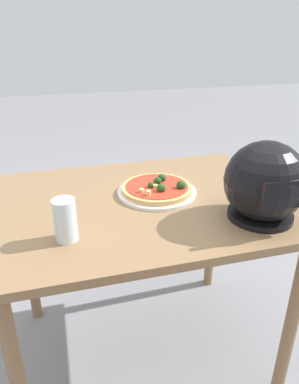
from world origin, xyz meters
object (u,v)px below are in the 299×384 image
(drinking_glass, at_px, (65,220))
(motorcycle_helmet, at_px, (265,183))
(dining_table, at_px, (142,223))
(pizza, at_px, (158,188))

(drinking_glass, bearing_deg, motorcycle_helmet, 176.87)
(dining_table, distance_m, drinking_glass, 0.39)
(motorcycle_helmet, distance_m, drinking_glass, 0.65)
(pizza, distance_m, motorcycle_helmet, 0.41)
(dining_table, distance_m, motorcycle_helmet, 0.49)
(dining_table, bearing_deg, drinking_glass, 34.72)
(motorcycle_helmet, bearing_deg, drinking_glass, -3.13)
(pizza, height_order, drinking_glass, drinking_glass)
(dining_table, height_order, pizza, pizza)
(dining_table, relative_size, motorcycle_helmet, 4.03)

